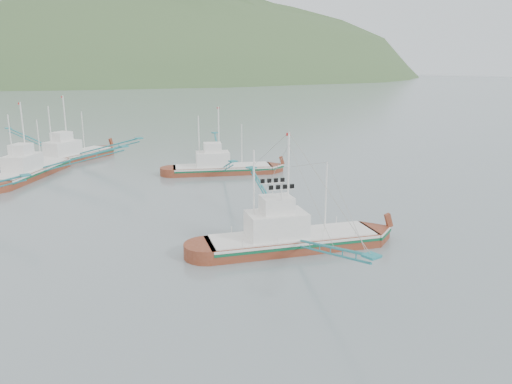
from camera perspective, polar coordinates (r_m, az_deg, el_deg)
ground at (r=44.53m, az=4.78°, el=-5.51°), size 1200.00×1200.00×0.00m
main_boat at (r=41.87m, az=4.08°, el=-3.68°), size 14.94×25.25×10.67m
bg_boat_far at (r=85.01m, az=-20.53°, el=4.83°), size 16.52×26.01×11.20m
bg_boat_right at (r=70.85m, az=-3.93°, el=3.80°), size 15.89×23.39×10.17m
bg_boat_extra at (r=75.04m, az=-24.57°, el=3.33°), size 22.86×22.67×11.07m
headland_right at (r=533.40m, az=-7.95°, el=12.68°), size 684.00×432.00×306.00m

